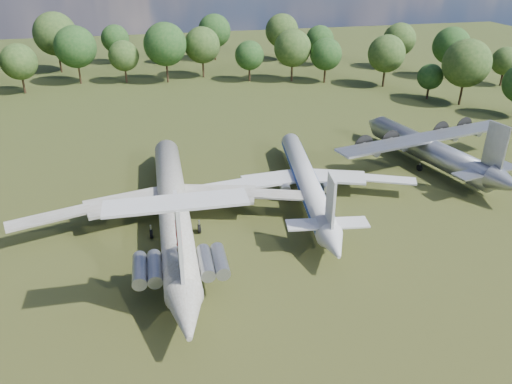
{
  "coord_description": "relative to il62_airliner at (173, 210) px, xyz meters",
  "views": [
    {
      "loc": [
        -3.36,
        -51.0,
        31.35
      ],
      "look_at": [
        8.59,
        0.11,
        5.0
      ],
      "focal_mm": 35.0,
      "sensor_mm": 36.0,
      "label": 1
    }
  ],
  "objects": [
    {
      "name": "ground",
      "position": [
        1.05,
        -2.7,
        -2.41
      ],
      "size": [
        300.0,
        300.0,
        0.0
      ],
      "primitive_type": "plane",
      "color": "#213F15",
      "rests_on": "ground"
    },
    {
      "name": "il62_airliner",
      "position": [
        0.0,
        0.0,
        0.0
      ],
      "size": [
        39.17,
        50.23,
        4.83
      ],
      "primitive_type": null,
      "rotation": [
        0.0,
        0.0,
        -0.03
      ],
      "color": "silver",
      "rests_on": "ground"
    },
    {
      "name": "tu104_jet",
      "position": [
        18.17,
        4.06,
        -0.41
      ],
      "size": [
        35.44,
        43.93,
        4.01
      ],
      "primitive_type": null,
      "rotation": [
        0.0,
        0.0,
        -0.14
      ],
      "color": "silver",
      "rests_on": "ground"
    },
    {
      "name": "an12_transport",
      "position": [
        39.85,
        9.79,
        -0.13
      ],
      "size": [
        37.46,
        40.29,
        4.57
      ],
      "primitive_type": null,
      "rotation": [
        0.0,
        0.0,
        0.2
      ],
      "color": "#A0A3A8",
      "rests_on": "ground"
    },
    {
      "name": "person_on_il62",
      "position": [
        -0.36,
        -13.52,
        3.23
      ],
      "size": [
        0.71,
        0.61,
        1.63
      ],
      "primitive_type": "imported",
      "rotation": [
        0.0,
        0.0,
        2.7
      ],
      "color": "#866344",
      "rests_on": "il62_airliner"
    }
  ]
}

